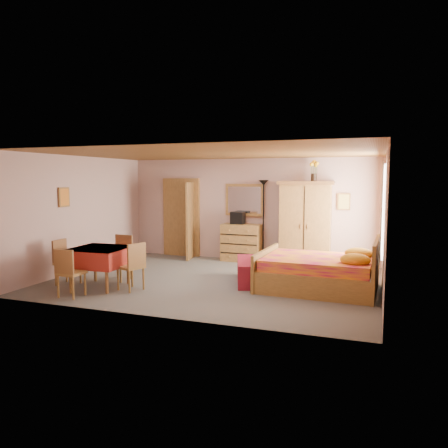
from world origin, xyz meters
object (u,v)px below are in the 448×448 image
at_px(wall_mirror, 244,200).
at_px(chair_north, 119,258).
at_px(dining_table, 101,267).
at_px(bed, 318,263).
at_px(floor_lamp, 263,221).
at_px(chair_south, 71,272).
at_px(bench, 250,271).
at_px(sunflower_vase, 314,171).
at_px(chair_east, 131,266).
at_px(chest_of_drawers, 242,243).
at_px(wardrobe, 305,224).
at_px(stereo, 238,218).
at_px(chair_west, 68,262).

relative_size(wall_mirror, chair_north, 1.12).
bearing_deg(dining_table, bed, 17.71).
distance_m(floor_lamp, chair_south, 4.97).
distance_m(bench, chair_south, 3.42).
distance_m(sunflower_vase, chair_east, 4.83).
bearing_deg(chest_of_drawers, chair_east, -105.40).
distance_m(floor_lamp, wardrobe, 1.09).
bearing_deg(floor_lamp, chest_of_drawers, -171.01).
distance_m(stereo, sunflower_vase, 2.24).
height_order(chair_west, chair_east, chair_east).
height_order(bed, chair_east, bed).
relative_size(dining_table, chair_north, 1.14).
relative_size(floor_lamp, chair_south, 2.35).
relative_size(chest_of_drawers, bench, 0.73).
bearing_deg(dining_table, wardrobe, 45.14).
height_order(wardrobe, chair_north, wardrobe).
bearing_deg(chair_west, wall_mirror, 144.23).
distance_m(wardrobe, dining_table, 4.84).
bearing_deg(stereo, chest_of_drawers, -9.63).
bearing_deg(dining_table, sunflower_vase, 43.84).
xyz_separation_m(floor_lamp, chair_north, (-2.30, -2.95, -0.57)).
relative_size(bench, dining_table, 1.30).
relative_size(wardrobe, dining_table, 1.94).
distance_m(stereo, chair_west, 4.33).
relative_size(floor_lamp, sunflower_vase, 4.19).
height_order(wardrobe, sunflower_vase, sunflower_vase).
distance_m(stereo, dining_table, 3.94).
xyz_separation_m(wall_mirror, floor_lamp, (0.53, -0.13, -0.52)).
distance_m(bed, chair_south, 4.53).
height_order(sunflower_vase, chair_north, sunflower_vase).
height_order(stereo, chair_east, stereo).
xyz_separation_m(floor_lamp, chair_east, (-1.64, -3.56, -0.58)).
distance_m(bed, bench, 1.39).
bearing_deg(chair_north, chest_of_drawers, -117.40).
xyz_separation_m(bench, chair_west, (-3.35, -1.39, 0.22)).
relative_size(bench, chair_south, 1.56).
distance_m(wall_mirror, bench, 2.82).
relative_size(chest_of_drawers, floor_lamp, 0.49).
height_order(chair_south, chair_east, chair_east).
height_order(chest_of_drawers, bed, bed).
height_order(chair_north, chair_west, chair_north).
bearing_deg(bed, bench, 178.93).
distance_m(wall_mirror, chair_north, 3.71).
bearing_deg(chest_of_drawers, floor_lamp, 11.29).
relative_size(stereo, chair_north, 0.36).
distance_m(dining_table, chair_west, 0.74).
bearing_deg(floor_lamp, sunflower_vase, -6.85).
relative_size(chest_of_drawers, sunflower_vase, 2.04).
bearing_deg(chair_east, bed, -49.52).
distance_m(chest_of_drawers, floor_lamp, 0.78).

